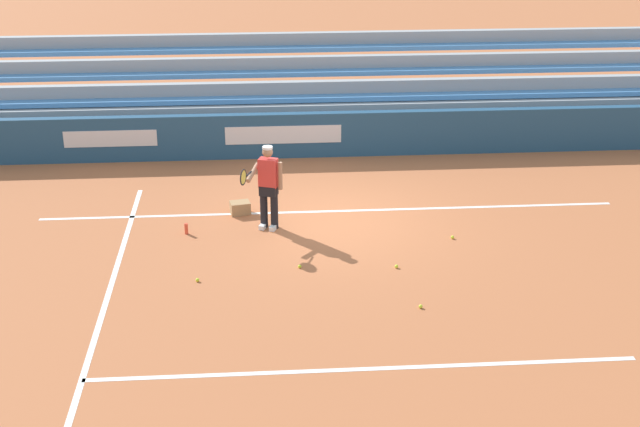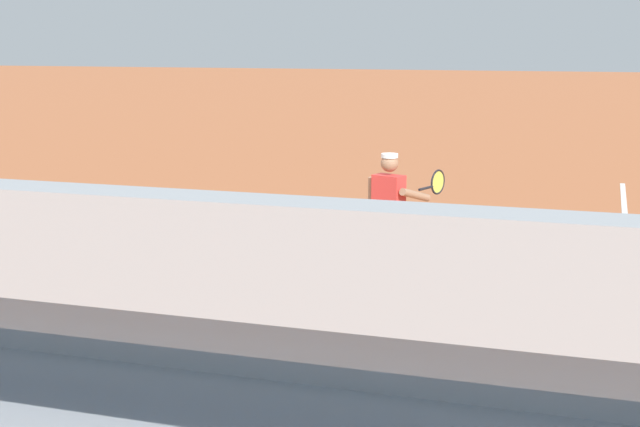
% 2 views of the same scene
% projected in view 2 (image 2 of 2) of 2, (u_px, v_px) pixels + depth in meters
% --- Properties ---
extents(ground_plane, '(160.00, 160.00, 0.00)m').
position_uv_depth(ground_plane, '(281.00, 290.00, 10.99)').
color(ground_plane, '#B7663D').
extents(court_baseline_white, '(12.00, 0.10, 0.01)m').
position_uv_depth(court_baseline_white, '(267.00, 301.00, 10.52)').
color(court_baseline_white, white).
rests_on(court_baseline_white, ground).
extents(court_sideline_white, '(0.10, 12.00, 0.01)m').
position_uv_depth(court_sideline_white, '(627.00, 243.00, 13.49)').
color(court_sideline_white, white).
rests_on(court_sideline_white, ground).
extents(court_service_line_white, '(8.22, 0.10, 0.01)m').
position_uv_depth(court_service_line_white, '(386.00, 210.00, 16.12)').
color(court_service_line_white, white).
rests_on(court_service_line_white, ground).
extents(back_wall_sponsor_board, '(24.66, 0.25, 1.10)m').
position_uv_depth(back_wall_sponsor_board, '(109.00, 355.00, 7.14)').
color(back_wall_sponsor_board, navy).
rests_on(back_wall_sponsor_board, ground).
extents(tennis_player, '(0.82, 0.93, 1.71)m').
position_uv_depth(tennis_player, '(390.00, 222.00, 10.66)').
color(tennis_player, black).
rests_on(tennis_player, ground).
extents(ball_box_cardboard, '(0.45, 0.37, 0.26)m').
position_uv_depth(ball_box_cardboard, '(423.00, 305.00, 9.92)').
color(ball_box_cardboard, '#A87F51').
rests_on(ball_box_cardboard, ground).
extents(tennis_ball_by_box, '(0.07, 0.07, 0.07)m').
position_uv_depth(tennis_ball_by_box, '(271.00, 243.00, 13.36)').
color(tennis_ball_by_box, '#CCE533').
rests_on(tennis_ball_by_box, ground).
extents(tennis_ball_near_player, '(0.07, 0.07, 0.07)m').
position_uv_depth(tennis_ball_near_player, '(516.00, 256.00, 12.54)').
color(tennis_ball_near_player, '#CCE533').
rests_on(tennis_ball_near_player, ground).
extents(tennis_ball_far_left, '(0.07, 0.07, 0.07)m').
position_uv_depth(tennis_ball_far_left, '(157.00, 255.00, 12.63)').
color(tennis_ball_far_left, '#CCE533').
rests_on(tennis_ball_far_left, ground).
extents(tennis_ball_toward_net, '(0.07, 0.07, 0.07)m').
position_uv_depth(tennis_ball_toward_net, '(383.00, 254.00, 12.71)').
color(tennis_ball_toward_net, '#CCE533').
rests_on(tennis_ball_toward_net, ground).
extents(tennis_ball_far_right, '(0.07, 0.07, 0.07)m').
position_uv_depth(tennis_ball_far_right, '(294.00, 223.00, 14.82)').
color(tennis_ball_far_right, '#CCE533').
rests_on(tennis_ball_far_right, ground).
extents(water_bottle, '(0.07, 0.07, 0.22)m').
position_uv_depth(water_bottle, '(527.00, 292.00, 10.49)').
color(water_bottle, '#EA4C33').
rests_on(water_bottle, ground).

